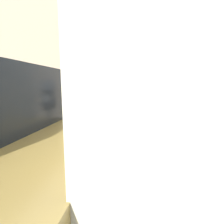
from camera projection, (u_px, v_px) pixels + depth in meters
The scene contains 4 objects.
ground_plane at pixel (64, 217), 2.15m from camera, with size 60.00×60.00×0.00m, color slate.
sidewalk at pixel (99, 149), 4.30m from camera, with size 24.00×2.80×0.11m.
building_facade at pixel (113, 62), 6.95m from camera, with size 24.00×0.30×5.00m.
parking_meter at pixel (112, 105), 3.00m from camera, with size 0.23×0.16×1.60m.
Camera 1 is at (0.82, -1.84, 1.61)m, focal length 28.00 mm.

